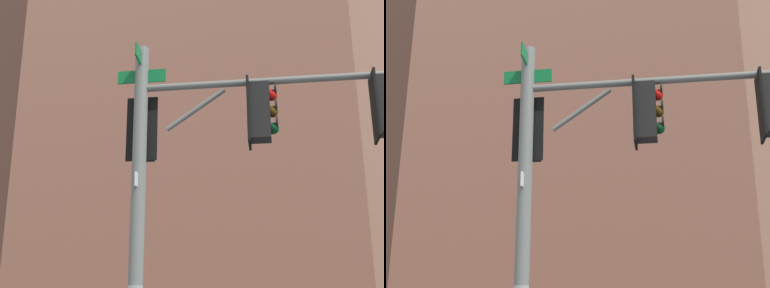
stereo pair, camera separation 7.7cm
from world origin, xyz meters
TOP-DOWN VIEW (x-y plane):
  - signal_pole_assembly at (-0.48, -0.59)m, footprint 4.26×4.27m
  - building_brick_nearside at (24.54, -10.95)m, footprint 25.10×19.57m
  - building_brick_midblock at (22.82, -29.48)m, footprint 16.16×18.48m
  - building_glass_tower at (55.62, -18.75)m, footprint 23.33×23.63m

SIDE VIEW (x-z plane):
  - signal_pole_assembly at x=-0.48m, z-range 1.25..7.92m
  - building_brick_midblock at x=22.82m, z-range 0.00..32.86m
  - building_brick_nearside at x=24.54m, z-range 0.00..39.68m
  - building_glass_tower at x=55.62m, z-range 0.00..64.12m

